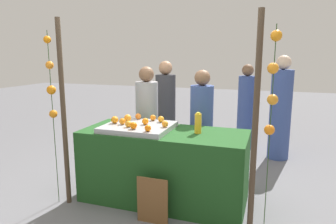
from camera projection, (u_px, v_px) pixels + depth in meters
The scene contains 25 objects.
ground_plane at pixel (164, 199), 3.75m from camera, with size 24.00×24.00×0.00m, color slate.
stall_counter at pixel (164, 166), 3.67m from camera, with size 1.93×0.81×0.86m, color #1E4C1E.
orange_tray at pixel (138, 127), 3.65m from camera, with size 0.78×0.69×0.06m, color #9EA0A5.
orange_0 at pixel (122, 121), 3.65m from camera, with size 0.08×0.08×0.08m, color orange.
orange_1 at pixel (128, 124), 3.52m from camera, with size 0.07×0.07×0.07m, color orange.
orange_2 at pixel (153, 118), 3.86m from camera, with size 0.07×0.07×0.07m, color orange.
orange_3 at pixel (138, 116), 3.94m from camera, with size 0.08×0.08×0.08m, color orange.
orange_4 at pixel (165, 124), 3.52m from camera, with size 0.07×0.07×0.07m, color orange.
orange_5 at pixel (145, 121), 3.64m from camera, with size 0.08×0.08×0.08m, color orange.
orange_6 at pixel (115, 120), 3.70m from camera, with size 0.09×0.09×0.09m, color orange.
orange_7 at pixel (133, 126), 3.42m from camera, with size 0.08×0.08×0.08m, color orange.
orange_8 at pixel (161, 119), 3.77m from camera, with size 0.08×0.08×0.08m, color orange.
orange_9 at pixel (128, 118), 3.80m from camera, with size 0.09×0.09×0.09m, color orange.
orange_10 at pixel (148, 128), 3.32m from camera, with size 0.07×0.07×0.07m, color orange.
juice_bottle at pixel (198, 123), 3.47m from camera, with size 0.08×0.08×0.24m.
chalkboard_sign at pixel (153, 201), 3.17m from camera, with size 0.34×0.03×0.51m.
vendor_left at pixel (147, 126), 4.38m from camera, with size 0.32×0.32×1.57m.
vendor_right at pixel (201, 131), 4.15m from camera, with size 0.31×0.31×1.54m.
crowd_person_0 at pixel (246, 110), 5.67m from camera, with size 0.31×0.31×1.56m.
crowd_person_1 at pixel (166, 114), 5.07m from camera, with size 0.33×0.33×1.63m.
crowd_person_2 at pixel (280, 112), 5.07m from camera, with size 0.35×0.35×1.72m.
canopy_post_left at pixel (64, 115), 3.46m from camera, with size 0.06×0.06×2.13m, color #473828.
canopy_post_right at pixel (255, 129), 2.80m from camera, with size 0.06×0.06×2.13m, color #473828.
garland_strand_left at pixel (51, 83), 3.41m from camera, with size 0.11×0.11×2.00m.
garland_strand_right at pixel (273, 85), 2.67m from camera, with size 0.11×0.11×2.00m.
Camera 1 is at (1.17, -3.28, 1.75)m, focal length 32.75 mm.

